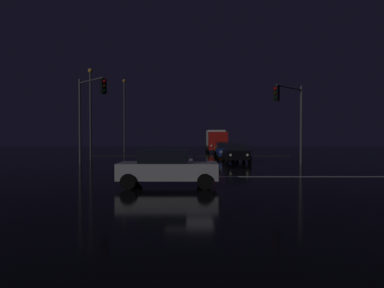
{
  "coord_description": "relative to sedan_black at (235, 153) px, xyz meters",
  "views": [
    {
      "loc": [
        0.12,
        -18.22,
        2.11
      ],
      "look_at": [
        0.21,
        11.89,
        1.51
      ],
      "focal_mm": 32.07,
      "sensor_mm": 36.0,
      "label": 1
    }
  ],
  "objects": [
    {
      "name": "box_truck",
      "position": [
        -0.32,
        18.69,
        0.91
      ],
      "size": [
        2.68,
        8.28,
        3.08
      ],
      "color": "red",
      "rests_on": "ground"
    },
    {
      "name": "ground",
      "position": [
        -3.77,
        -10.36,
        -0.85
      ],
      "size": [
        120.0,
        120.0,
        0.1
      ],
      "primitive_type": "cube",
      "color": "black"
    },
    {
      "name": "sedan_blue",
      "position": [
        -0.27,
        5.39,
        0.0
      ],
      "size": [
        2.02,
        4.33,
        1.57
      ],
      "color": "navy",
      "rests_on": "ground"
    },
    {
      "name": "streetlamp_left_far",
      "position": [
        -13.16,
        19.53,
        5.02
      ],
      "size": [
        0.44,
        0.44,
        10.22
      ],
      "color": "#424247",
      "rests_on": "ground"
    },
    {
      "name": "traffic_signal_ne",
      "position": [
        3.8,
        -2.79,
        3.4
      ],
      "size": [
        2.9,
        2.9,
        6.12
      ],
      "color": "#4C4C51",
      "rests_on": "ground"
    },
    {
      "name": "traffic_signal_nw",
      "position": [
        -11.42,
        -2.71,
        3.74
      ],
      "size": [
        2.82,
        2.82,
        6.65
      ],
      "color": "#4C4C51",
      "rests_on": "ground"
    },
    {
      "name": "stop_line_north",
      "position": [
        -3.77,
        -2.07,
        -0.8
      ],
      "size": [
        0.35,
        14.2,
        0.01
      ],
      "color": "white",
      "rests_on": "ground"
    },
    {
      "name": "sedan_black",
      "position": [
        0.0,
        0.0,
        0.0
      ],
      "size": [
        2.02,
        4.33,
        1.57
      ],
      "color": "black",
      "rests_on": "ground"
    },
    {
      "name": "sedan_orange",
      "position": [
        -0.05,
        11.04,
        0.0
      ],
      "size": [
        2.02,
        4.33,
        1.57
      ],
      "color": "#C66014",
      "rests_on": "ground"
    },
    {
      "name": "streetlamp_left_near",
      "position": [
        -13.16,
        3.53,
        4.15
      ],
      "size": [
        0.44,
        0.44,
        8.53
      ],
      "color": "#424247",
      "rests_on": "ground"
    },
    {
      "name": "sedan_silver_crossing",
      "position": [
        -4.72,
        -13.91,
        0.0
      ],
      "size": [
        4.33,
        2.02,
        1.57
      ],
      "color": "#B7B7BC",
      "rests_on": "ground"
    },
    {
      "name": "centre_line_ns",
      "position": [
        -3.77,
        9.53,
        -0.8
      ],
      "size": [
        22.0,
        0.15,
        0.01
      ],
      "color": "yellow",
      "rests_on": "ground"
    },
    {
      "name": "crosswalk_bar_east",
      "position": [
        4.62,
        -10.36,
        -0.8
      ],
      "size": [
        14.2,
        0.4,
        0.01
      ],
      "color": "white",
      "rests_on": "ground"
    }
  ]
}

